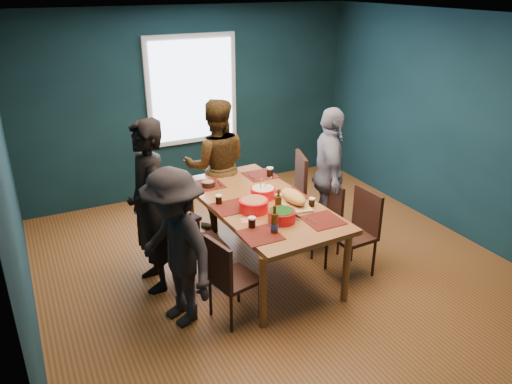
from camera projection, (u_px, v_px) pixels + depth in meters
room at (262, 144)px, 5.41m from camera, size 5.01×5.01×2.71m
dining_table at (260, 208)px, 5.43m from camera, size 1.17×2.17×0.81m
chair_left_far at (168, 214)px, 5.67m from camera, size 0.55×0.55×0.97m
chair_left_mid at (192, 239)px, 5.10m from camera, size 0.47×0.47×0.99m
chair_left_near at (227, 274)px, 4.61m from camera, size 0.47×0.47×0.88m
chair_right_far at (292, 188)px, 6.25m from camera, size 0.59×0.59×1.04m
chair_right_mid at (327, 212)px, 5.87m from camera, size 0.44×0.44×0.85m
chair_right_near at (359, 226)px, 5.41m from camera, size 0.45×0.45×0.95m
person_far_left at (149, 207)px, 5.02m from camera, size 0.45×0.67×1.82m
person_back at (216, 166)px, 6.28m from camera, size 0.99×0.88×1.71m
person_right at (329, 175)px, 6.03m from camera, size 0.77×1.06×1.67m
person_near_left at (176, 249)px, 4.52m from camera, size 0.81×1.11×1.55m
bowl_salad at (254, 205)px, 5.15m from camera, size 0.31×0.31×0.13m
bowl_dumpling at (263, 192)px, 5.47m from camera, size 0.28×0.28×0.26m
bowl_herbs at (282, 215)px, 4.93m from camera, size 0.28×0.28×0.12m
cutting_board at (293, 198)px, 5.32m from camera, size 0.36×0.67×0.14m
small_bowl at (209, 184)px, 5.77m from camera, size 0.16×0.16×0.07m
beer_bottle_a at (274, 223)px, 4.70m from camera, size 0.08×0.08×0.28m
beer_bottle_b at (278, 204)px, 5.07m from camera, size 0.07×0.07×0.27m
cola_glass_a at (252, 222)px, 4.81m from camera, size 0.08×0.08×0.11m
cola_glass_b at (312, 202)px, 5.26m from camera, size 0.07×0.07×0.09m
cola_glass_c at (270, 172)px, 6.04m from camera, size 0.08×0.08×0.12m
cola_glass_d at (219, 199)px, 5.32m from camera, size 0.07×0.07×0.10m
napkin_a at (287, 191)px, 5.64m from camera, size 0.15×0.15×0.00m
napkin_b at (247, 220)px, 4.98m from camera, size 0.15×0.15×0.00m
napkin_c at (321, 218)px, 5.02m from camera, size 0.19×0.19×0.00m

